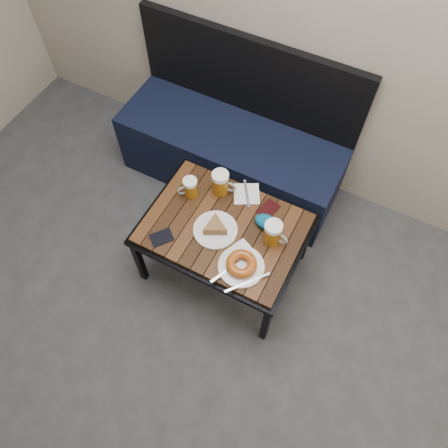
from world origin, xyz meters
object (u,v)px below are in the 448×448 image
at_px(plate_pie, 215,228).
at_px(plate_bagel, 241,265).
at_px(cafe_table, 224,231).
at_px(beer_mug_right, 273,233).
at_px(passport_burgundy, 269,209).
at_px(passport_navy, 162,237).
at_px(bench, 233,149).
at_px(beer_mug_centre, 221,183).
at_px(knit_pouch, 267,222).
at_px(beer_mug_left, 190,188).

distance_m(plate_pie, plate_bagel, 0.24).
xyz_separation_m(cafe_table, plate_pie, (-0.03, -0.04, 0.07)).
bearing_deg(cafe_table, beer_mug_right, 9.56).
bearing_deg(passport_burgundy, passport_navy, -123.54).
bearing_deg(bench, plate_pie, -70.27).
xyz_separation_m(beer_mug_centre, knit_pouch, (0.31, -0.08, -0.04)).
height_order(plate_pie, passport_burgundy, plate_pie).
relative_size(bench, beer_mug_centre, 9.59).
height_order(beer_mug_centre, beer_mug_right, beer_mug_centre).
bearing_deg(beer_mug_right, passport_burgundy, 123.94).
bearing_deg(beer_mug_centre, passport_burgundy, -6.47).
xyz_separation_m(cafe_table, beer_mug_left, (-0.25, 0.10, 0.11)).
distance_m(beer_mug_centre, plate_pie, 0.26).
xyz_separation_m(beer_mug_left, beer_mug_right, (0.51, -0.06, 0.01)).
bearing_deg(passport_burgundy, beer_mug_centre, -165.95).
bearing_deg(beer_mug_right, plate_pie, -158.49).
xyz_separation_m(beer_mug_right, knit_pouch, (-0.06, 0.07, -0.04)).
bearing_deg(beer_mug_right, plate_bagel, -103.67).
height_order(beer_mug_right, passport_navy, beer_mug_right).
bearing_deg(knit_pouch, beer_mug_centre, 165.09).
height_order(beer_mug_centre, plate_bagel, beer_mug_centre).
distance_m(cafe_table, beer_mug_left, 0.29).
xyz_separation_m(plate_pie, passport_burgundy, (0.19, 0.25, -0.02)).
distance_m(cafe_table, passport_navy, 0.33).
bearing_deg(plate_pie, cafe_table, 55.05).
xyz_separation_m(beer_mug_right, plate_bagel, (-0.07, -0.21, -0.05)).
relative_size(bench, cafe_table, 1.67).
bearing_deg(knit_pouch, bench, 131.24).
bearing_deg(plate_pie, passport_burgundy, 52.54).
height_order(bench, passport_navy, bench).
distance_m(passport_navy, passport_burgundy, 0.58).
xyz_separation_m(beer_mug_right, plate_pie, (-0.28, -0.08, -0.05)).
bearing_deg(bench, cafe_table, -66.91).
height_order(plate_pie, knit_pouch, plate_pie).
xyz_separation_m(plate_bagel, knit_pouch, (0.01, 0.28, 0.00)).
distance_m(plate_bagel, passport_navy, 0.44).
relative_size(beer_mug_left, beer_mug_centre, 0.83).
height_order(beer_mug_right, knit_pouch, beer_mug_right).
distance_m(beer_mug_centre, beer_mug_right, 0.40).
relative_size(bench, knit_pouch, 10.55).
height_order(cafe_table, beer_mug_centre, beer_mug_centre).
bearing_deg(beer_mug_centre, passport_navy, -117.24).
distance_m(plate_bagel, knit_pouch, 0.28).
bearing_deg(passport_burgundy, plate_pie, -115.88).
relative_size(cafe_table, beer_mug_right, 5.81).
height_order(bench, beer_mug_left, bench).
relative_size(bench, passport_navy, 12.56).
xyz_separation_m(plate_pie, plate_bagel, (0.21, -0.13, 0.00)).
bearing_deg(passport_burgundy, plate_bagel, -75.25).
bearing_deg(bench, plate_bagel, -60.62).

